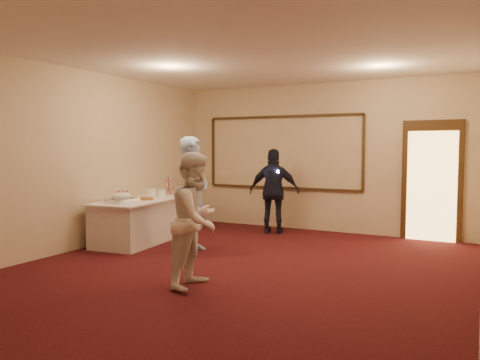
# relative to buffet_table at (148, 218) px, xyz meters

# --- Properties ---
(floor) EXTENTS (7.00, 7.00, 0.00)m
(floor) POSITION_rel_buffet_table_xyz_m (2.51, -1.14, -0.39)
(floor) COLOR black
(floor) RESTS_ON ground
(room_walls) EXTENTS (6.04, 7.04, 3.02)m
(room_walls) POSITION_rel_buffet_table_xyz_m (2.51, -1.14, 1.64)
(room_walls) COLOR beige
(room_walls) RESTS_ON floor
(wall_molding) EXTENTS (3.45, 0.04, 1.55)m
(wall_molding) POSITION_rel_buffet_table_xyz_m (1.71, 2.33, 1.21)
(wall_molding) COLOR #311F0E
(wall_molding) RESTS_ON room_walls
(doorway) EXTENTS (1.05, 0.07, 2.20)m
(doorway) POSITION_rel_buffet_table_xyz_m (4.66, 2.31, 0.69)
(doorway) COLOR #311F0E
(doorway) RESTS_ON floor
(buffet_table) EXTENTS (1.24, 2.62, 0.77)m
(buffet_table) POSITION_rel_buffet_table_xyz_m (0.00, 0.00, 0.00)
(buffet_table) COLOR silver
(buffet_table) RESTS_ON floor
(pavlova_tray) EXTENTS (0.42, 0.56, 0.19)m
(pavlova_tray) POSITION_rel_buffet_table_xyz_m (0.09, -0.80, 0.46)
(pavlova_tray) COLOR silver
(pavlova_tray) RESTS_ON buffet_table
(cupcake_stand) EXTENTS (0.27, 0.27, 0.39)m
(cupcake_stand) POSITION_rel_buffet_table_xyz_m (-0.11, 0.78, 0.52)
(cupcake_stand) COLOR #CD4D5C
(cupcake_stand) RESTS_ON buffet_table
(plate_stack_a) EXTENTS (0.19, 0.19, 0.16)m
(plate_stack_a) POSITION_rel_buffet_table_xyz_m (-0.03, 0.13, 0.46)
(plate_stack_a) COLOR white
(plate_stack_a) RESTS_ON buffet_table
(plate_stack_b) EXTENTS (0.17, 0.17, 0.14)m
(plate_stack_b) POSITION_rel_buffet_table_xyz_m (0.11, 0.27, 0.45)
(plate_stack_b) COLOR white
(plate_stack_b) RESTS_ON buffet_table
(tart) EXTENTS (0.27, 0.27, 0.05)m
(tart) POSITION_rel_buffet_table_xyz_m (0.23, -0.32, 0.41)
(tart) COLOR white
(tart) RESTS_ON buffet_table
(man) EXTENTS (0.53, 0.73, 1.88)m
(man) POSITION_rel_buffet_table_xyz_m (1.32, -0.48, 0.55)
(man) COLOR #90B4EA
(man) RESTS_ON floor
(woman) EXTENTS (0.69, 0.85, 1.65)m
(woman) POSITION_rel_buffet_table_xyz_m (2.40, -2.06, 0.44)
(woman) COLOR white
(woman) RESTS_ON floor
(guest) EXTENTS (1.06, 0.67, 1.68)m
(guest) POSITION_rel_buffet_table_xyz_m (1.82, 1.64, 0.45)
(guest) COLOR black
(guest) RESTS_ON floor
(camera_flash) EXTENTS (0.08, 0.06, 0.05)m
(camera_flash) POSITION_rel_buffet_table_xyz_m (1.93, 1.54, 0.85)
(camera_flash) COLOR white
(camera_flash) RESTS_ON guest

